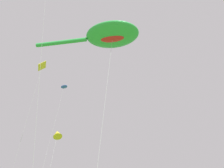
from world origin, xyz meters
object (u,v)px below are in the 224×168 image
object	(u,v)px
big_show_kite	(110,35)
small_kite_diamond_red	(64,89)
small_kite_bird_shape	(57,134)
small_kite_streamer_purple	(40,72)

from	to	relation	value
big_show_kite	small_kite_diamond_red	distance (m)	11.50
big_show_kite	small_kite_bird_shape	bearing A→B (deg)	144.92
small_kite_streamer_purple	small_kite_bird_shape	bearing A→B (deg)	143.03
small_kite_diamond_red	small_kite_bird_shape	world-z (taller)	small_kite_diamond_red
big_show_kite	small_kite_streamer_purple	xyz separation A→B (m)	(-1.01, 10.44, -0.25)
small_kite_streamer_purple	small_kite_bird_shape	size ratio (longest dim) A/B	1.79
big_show_kite	small_kite_streamer_purple	distance (m)	10.49
big_show_kite	small_kite_bird_shape	xyz separation A→B (m)	(0.54, 7.49, -8.49)
small_kite_bird_shape	small_kite_diamond_red	bearing A→B (deg)	-111.46
small_kite_diamond_red	small_kite_bird_shape	size ratio (longest dim) A/B	1.70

